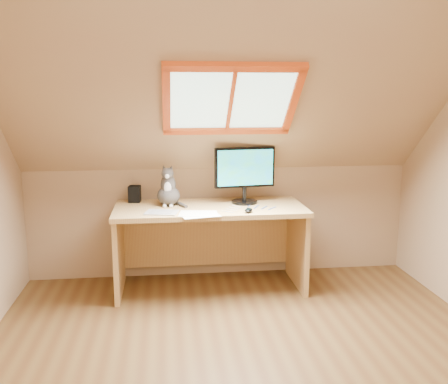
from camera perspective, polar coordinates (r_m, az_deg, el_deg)
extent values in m
plane|color=brown|center=(3.23, 3.29, -19.93)|extent=(3.50, 3.50, 0.00)
cube|color=tan|center=(1.19, 19.23, -12.65)|extent=(3.50, 0.02, 2.40)
cube|color=tan|center=(4.65, -0.40, -3.38)|extent=(3.50, 0.02, 1.00)
cube|color=tan|center=(3.73, 0.93, 11.67)|extent=(3.50, 1.56, 1.41)
cube|color=#B2E0CC|center=(3.81, 0.76, 10.60)|extent=(0.90, 0.53, 0.48)
cube|color=red|center=(3.81, 0.76, 10.60)|extent=(1.02, 0.64, 0.59)
cube|color=tan|center=(4.23, -1.63, -1.91)|extent=(1.60, 0.70, 0.04)
cube|color=tan|center=(4.33, -11.91, -6.86)|extent=(0.04, 0.63, 0.69)
cube|color=tan|center=(4.46, 8.38, -6.21)|extent=(0.04, 0.63, 0.69)
cube|color=tan|center=(4.63, -1.97, -5.43)|extent=(1.50, 0.03, 0.48)
cylinder|color=black|center=(4.35, 2.35, -1.13)|extent=(0.22, 0.22, 0.02)
cylinder|color=black|center=(4.33, 2.35, -0.22)|extent=(0.04, 0.04, 0.12)
cube|color=black|center=(4.29, 2.38, 2.84)|extent=(0.53, 0.11, 0.35)
cube|color=#0E54B7|center=(4.27, 2.48, 2.79)|extent=(0.48, 0.07, 0.30)
ellipsoid|color=#484340|center=(4.28, -6.36, -0.40)|extent=(0.21, 0.25, 0.17)
ellipsoid|color=#484340|center=(4.24, -6.40, 0.85)|extent=(0.14, 0.14, 0.18)
ellipsoid|color=silver|center=(4.19, -6.46, 0.46)|extent=(0.07, 0.04, 0.10)
ellipsoid|color=#484340|center=(4.19, -6.48, 2.11)|extent=(0.11, 0.10, 0.09)
sphere|color=silver|center=(4.15, -6.52, 1.81)|extent=(0.04, 0.04, 0.04)
cone|color=#484340|center=(4.20, -6.90, 2.77)|extent=(0.05, 0.05, 0.06)
cone|color=#484340|center=(4.20, -6.04, 2.78)|extent=(0.05, 0.05, 0.06)
cube|color=black|center=(4.44, -10.18, -0.22)|extent=(0.11, 0.11, 0.14)
cube|color=#B2B2B7|center=(4.01, -7.14, -2.34)|extent=(0.29, 0.23, 0.01)
ellipsoid|color=black|center=(4.01, 2.83, -2.10)|extent=(0.10, 0.12, 0.03)
cube|color=white|center=(3.96, -2.46, -2.48)|extent=(0.33, 0.27, 0.00)
cube|color=white|center=(3.96, -2.46, -2.46)|extent=(0.32, 0.24, 0.00)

